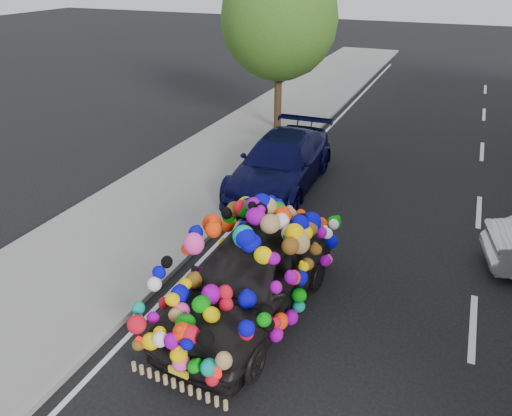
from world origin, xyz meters
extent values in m
plane|color=black|center=(0.00, 0.00, 0.00)|extent=(100.00, 100.00, 0.00)
cube|color=gray|center=(-4.30, 0.00, 0.06)|extent=(4.00, 60.00, 0.12)
cube|color=gray|center=(-2.35, 0.00, 0.07)|extent=(0.15, 60.00, 0.13)
cylinder|color=#332114|center=(-3.80, 9.50, 1.36)|extent=(0.28, 0.28, 2.73)
sphere|color=#255015|center=(-3.80, 9.50, 4.03)|extent=(4.20, 4.20, 4.20)
imported|color=black|center=(-0.29, -1.13, 0.78)|extent=(2.18, 4.71, 1.56)
cube|color=red|center=(-1.09, -3.39, 0.78)|extent=(0.22, 0.08, 0.14)
cube|color=red|center=(0.16, -3.48, 0.78)|extent=(0.22, 0.08, 0.14)
cube|color=yellow|center=(-0.46, -3.45, 0.48)|extent=(0.34, 0.07, 0.12)
imported|color=#060731|center=(-1.80, 4.50, 0.74)|extent=(2.23, 5.17, 1.48)
camera|label=1|loc=(2.75, -8.08, 5.97)|focal=35.00mm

